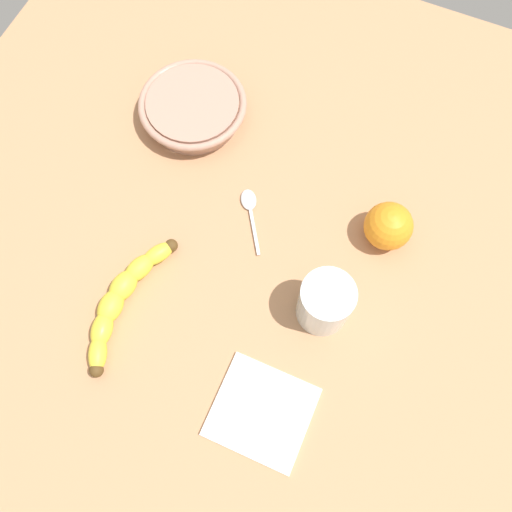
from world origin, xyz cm
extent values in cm
cube|color=tan|center=(0.00, 0.00, 1.50)|extent=(120.00, 120.00, 3.00)
ellipsoid|color=yellow|center=(14.73, 4.24, 4.69)|extent=(4.83, 5.71, 2.54)
ellipsoid|color=yellow|center=(16.21, 7.33, 4.69)|extent=(4.53, 5.84, 2.95)
ellipsoid|color=yellow|center=(17.05, 10.65, 4.69)|extent=(4.11, 5.59, 3.37)
ellipsoid|color=yellow|center=(17.24, 14.07, 4.69)|extent=(3.60, 5.29, 3.37)
ellipsoid|color=yellow|center=(16.75, 17.46, 4.69)|extent=(4.10, 5.70, 2.95)
ellipsoid|color=yellow|center=(15.61, 20.69, 4.69)|extent=(4.47, 5.73, 2.54)
sphere|color=#513819|center=(13.53, 2.26, 4.69)|extent=(1.97, 1.97, 1.97)
sphere|color=#513819|center=(14.63, 22.78, 4.69)|extent=(1.97, 1.97, 1.97)
cylinder|color=silver|center=(-10.55, 2.23, 7.46)|extent=(7.53, 7.53, 8.92)
cylinder|color=#946B9C|center=(-10.55, 2.23, 6.79)|extent=(7.03, 7.03, 7.08)
cylinder|color=tan|center=(20.93, -20.62, 5.01)|extent=(15.10, 15.10, 4.02)
torus|color=tan|center=(20.93, -20.62, 6.42)|extent=(17.62, 17.62, 1.20)
sphere|color=orange|center=(-14.92, -12.63, 6.61)|extent=(7.22, 7.22, 7.22)
ellipsoid|color=silver|center=(6.34, -9.86, 3.40)|extent=(3.98, 4.33, 0.80)
cube|color=silver|center=(3.53, -5.55, 3.40)|extent=(5.07, 7.39, 0.25)
cube|color=white|center=(-8.19, 18.68, 3.30)|extent=(12.99, 12.17, 0.60)
camera|label=1|loc=(-9.96, 24.68, 79.27)|focal=38.00mm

